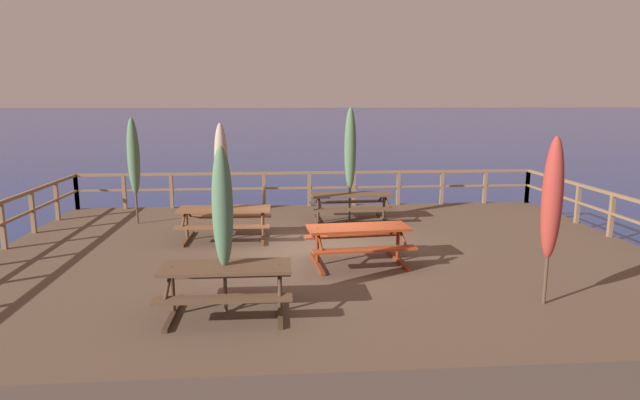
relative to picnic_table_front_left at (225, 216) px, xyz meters
The scene contains 13 objects.
ground_plane 2.87m from the picnic_table_front_left, 28.33° to the right, with size 600.00×600.00×0.00m, color navy.
wooden_deck 2.71m from the picnic_table_front_left, 28.33° to the right, with size 14.42×10.56×0.79m, color brown.
railing_waterside_far 4.52m from the picnic_table_front_left, 60.41° to the left, with size 14.22×0.10×1.09m.
railing_side_right 9.37m from the picnic_table_front_left, ahead, with size 0.10×10.36×1.09m.
picnic_table_front_left is the anchor object (origin of this frame).
picnic_table_mid_centre 3.68m from the picnic_table_front_left, 27.69° to the left, with size 2.26×1.52×0.78m.
picnic_table_mid_right 3.57m from the picnic_table_front_left, 36.37° to the right, with size 2.15×1.58×0.78m.
picnic_table_front_right 4.53m from the picnic_table_front_left, 84.14° to the right, with size 2.00×1.40×0.78m.
patio_umbrella_tall_mid_right 1.19m from the picnic_table_front_left, 125.88° to the right, with size 0.32×0.32×2.76m.
patio_umbrella_short_back 3.94m from the picnic_table_front_left, 28.99° to the left, with size 0.32×0.32×3.09m.
patio_umbrella_tall_back_right 3.37m from the picnic_table_front_left, 143.56° to the left, with size 0.32×0.32×2.83m.
patio_umbrella_tall_mid_left 4.60m from the picnic_table_front_left, 84.41° to the right, with size 0.32×0.32×2.60m.
patio_umbrella_short_front 7.27m from the picnic_table_front_left, 39.01° to the right, with size 0.32×0.32×2.72m.
Camera 1 is at (-0.93, -11.21, 4.05)m, focal length 29.82 mm.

